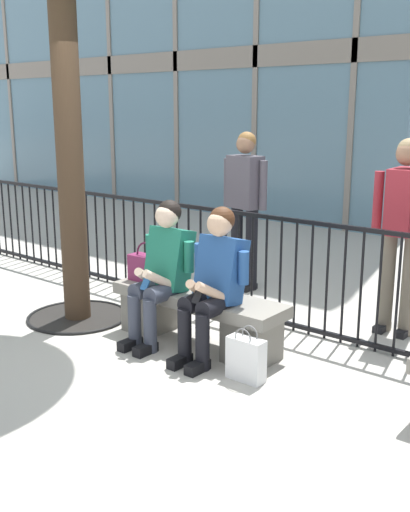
# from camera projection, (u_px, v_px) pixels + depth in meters

# --- Properties ---
(ground_plane) EXTENTS (60.00, 60.00, 0.00)m
(ground_plane) POSITION_uv_depth(u_px,v_px,m) (198.00, 344.00, 5.19)
(ground_plane) COLOR #B2ADA3
(stone_bench) EXTENTS (1.60, 0.44, 0.45)m
(stone_bench) POSITION_uv_depth(u_px,v_px,m) (198.00, 313.00, 5.13)
(stone_bench) COLOR gray
(stone_bench) RESTS_ON ground
(seated_person_with_phone) EXTENTS (0.52, 0.66, 1.21)m
(seated_person_with_phone) POSITION_uv_depth(u_px,v_px,m) (162.00, 268.00, 5.11)
(seated_person_with_phone) COLOR #383D4C
(seated_person_with_phone) RESTS_ON ground
(seated_person_companion) EXTENTS (0.52, 0.66, 1.21)m
(seated_person_companion) POSITION_uv_depth(u_px,v_px,m) (214.00, 279.00, 4.77)
(seated_person_companion) COLOR black
(seated_person_companion) RESTS_ON ground
(handbag_on_bench) EXTENTS (0.34, 0.15, 0.36)m
(handbag_on_bench) POSITION_uv_depth(u_px,v_px,m) (147.00, 268.00, 5.40)
(handbag_on_bench) COLOR #7A234C
(handbag_on_bench) RESTS_ON stone_bench
(shopping_bag) EXTENTS (0.29, 0.12, 0.41)m
(shopping_bag) POSITION_uv_depth(u_px,v_px,m) (246.00, 359.00, 4.46)
(shopping_bag) COLOR white
(shopping_bag) RESTS_ON ground
(bystander_at_railing) EXTENTS (0.55, 0.30, 1.71)m
(bystander_at_railing) POSITION_uv_depth(u_px,v_px,m) (245.00, 199.00, 6.56)
(bystander_at_railing) COLOR black
(bystander_at_railing) RESTS_ON ground
(bystander_further_back) EXTENTS (0.55, 0.39, 1.71)m
(bystander_further_back) POSITION_uv_depth(u_px,v_px,m) (403.00, 222.00, 5.23)
(bystander_further_back) COLOR #6B6051
(bystander_further_back) RESTS_ON ground
(plaza_railing) EXTENTS (9.35, 0.04, 1.03)m
(plaza_railing) POSITION_uv_depth(u_px,v_px,m) (252.00, 266.00, 5.66)
(plaza_railing) COLOR black
(plaza_railing) RESTS_ON ground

